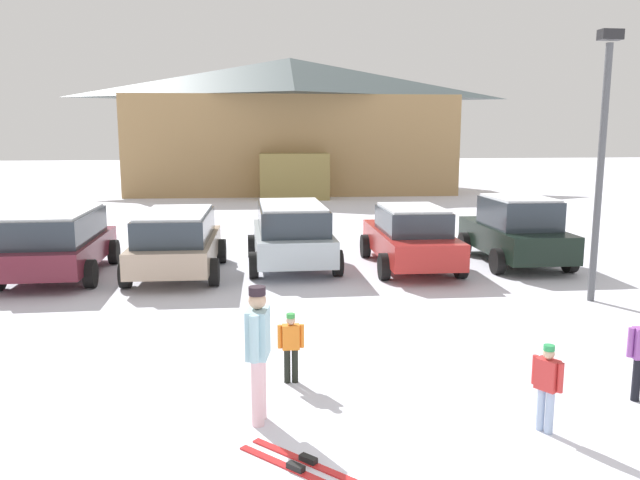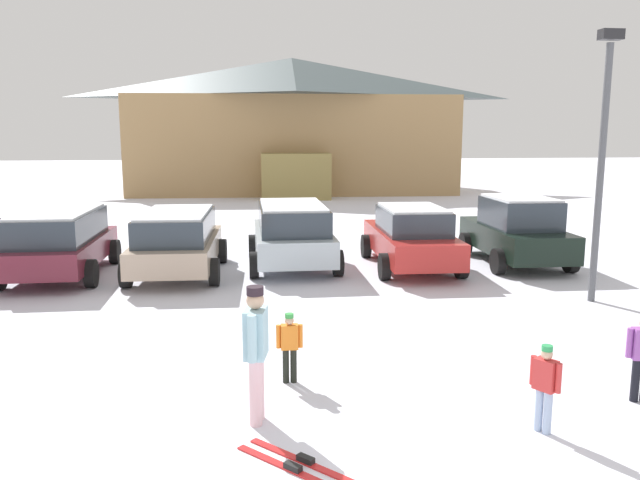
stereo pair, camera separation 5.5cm
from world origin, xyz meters
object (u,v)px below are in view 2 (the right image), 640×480
at_px(parked_silver_wagon, 292,233).
at_px(skier_child_in_orange_jacket, 290,344).
at_px(ski_lodge, 292,124).
at_px(lamp_post, 602,152).
at_px(skier_child_in_red_jacket, 545,383).
at_px(parked_red_sedan, 411,236).
at_px(pair_of_skis, 302,467).
at_px(parked_beige_suv, 177,240).
at_px(skier_adult_in_blue_parka, 256,346).
at_px(parked_black_sedan, 516,231).
at_px(parked_maroon_van, 60,241).

bearing_deg(parked_silver_wagon, skier_child_in_orange_jacket, -95.04).
xyz_separation_m(ski_lodge, skier_child_in_orange_jacket, (-2.51, -29.68, -3.40)).
relative_size(parked_silver_wagon, lamp_post, 0.77).
relative_size(skier_child_in_red_jacket, skier_child_in_orange_jacket, 1.06).
distance_m(parked_red_sedan, pair_of_skis, 10.16).
distance_m(parked_beige_suv, parked_red_sedan, 5.87).
bearing_deg(skier_child_in_red_jacket, ski_lodge, 90.50).
bearing_deg(skier_child_in_orange_jacket, skier_adult_in_blue_parka, -112.77).
xyz_separation_m(skier_child_in_red_jacket, pair_of_skis, (-2.84, -0.45, -0.57)).
xyz_separation_m(parked_beige_suv, skier_child_in_red_jacket, (4.97, -8.91, -0.26)).
distance_m(ski_lodge, parked_black_sedan, 23.00).
relative_size(ski_lodge, parked_maroon_van, 4.52).
bearing_deg(lamp_post, skier_child_in_red_jacket, -125.10).
distance_m(parked_maroon_van, skier_child_in_red_jacket, 11.97).
xyz_separation_m(parked_beige_suv, pair_of_skis, (2.13, -9.36, -0.83)).
bearing_deg(lamp_post, skier_child_in_orange_jacket, -151.89).
distance_m(parked_beige_suv, parked_silver_wagon, 2.92).
height_order(ski_lodge, lamp_post, ski_lodge).
xyz_separation_m(ski_lodge, parked_black_sedan, (4.07, -22.42, -3.08)).
bearing_deg(skier_child_in_red_jacket, skier_adult_in_blue_parka, 168.25).
height_order(parked_red_sedan, skier_adult_in_blue_parka, skier_adult_in_blue_parka).
height_order(parked_black_sedan, lamp_post, lamp_post).
height_order(parked_beige_suv, parked_red_sedan, parked_red_sedan).
xyz_separation_m(parked_black_sedan, skier_child_in_red_jacket, (-3.79, -9.09, -0.30)).
distance_m(parked_beige_suv, pair_of_skis, 9.64).
bearing_deg(parked_silver_wagon, skier_child_in_red_jacket, -77.48).
height_order(ski_lodge, parked_silver_wagon, ski_lodge).
bearing_deg(parked_maroon_van, pair_of_skis, -62.72).
height_order(parked_beige_suv, lamp_post, lamp_post).
bearing_deg(parked_silver_wagon, parked_red_sedan, -10.26).
xyz_separation_m(skier_child_in_red_jacket, skier_adult_in_blue_parka, (-3.27, 0.68, 0.35)).
bearing_deg(parked_silver_wagon, parked_beige_suv, -168.25).
bearing_deg(pair_of_skis, lamp_post, 41.23).
height_order(skier_child_in_red_jacket, lamp_post, lamp_post).
bearing_deg(lamp_post, parked_silver_wagon, 144.34).
xyz_separation_m(skier_adult_in_blue_parka, lamp_post, (7.01, 4.63, 2.10)).
bearing_deg(parked_silver_wagon, skier_adult_in_blue_parka, -97.48).
distance_m(skier_child_in_red_jacket, pair_of_skis, 2.93).
relative_size(skier_child_in_red_jacket, skier_adult_in_blue_parka, 0.63).
relative_size(ski_lodge, skier_adult_in_blue_parka, 11.58).
bearing_deg(ski_lodge, parked_black_sedan, -79.72).
relative_size(parked_beige_suv, parked_silver_wagon, 1.02).
bearing_deg(parked_black_sedan, parked_red_sedan, -177.53).
xyz_separation_m(parked_maroon_van, pair_of_skis, (4.92, -9.55, -0.85)).
distance_m(parked_beige_suv, skier_child_in_red_jacket, 10.21).
height_order(parked_maroon_van, lamp_post, lamp_post).
height_order(skier_adult_in_blue_parka, pair_of_skis, skier_adult_in_blue_parka).
height_order(parked_beige_suv, pair_of_skis, parked_beige_suv).
xyz_separation_m(parked_beige_suv, skier_adult_in_blue_parka, (1.70, -8.23, 0.09)).
height_order(skier_child_in_orange_jacket, lamp_post, lamp_post).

